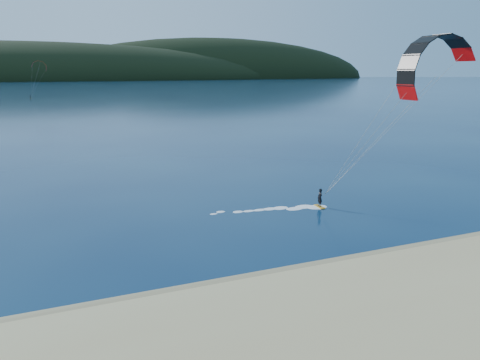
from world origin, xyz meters
The scene contains 5 objects.
ground centered at (0.00, 0.00, 0.00)m, with size 1800.00×1800.00×0.00m, color #081C3C.
wet_sand centered at (0.00, 4.50, 0.05)m, with size 220.00×2.50×0.10m.
headland centered at (0.63, 745.28, 0.00)m, with size 1200.00×310.00×140.00m.
kitesurfer_near centered at (21.12, 11.00, 11.44)m, with size 21.40×8.49×15.41m.
kitesurfer_far centered at (-14.81, 205.29, 13.62)m, with size 9.10×8.46×16.38m.
Camera 1 is at (-6.99, -17.60, 12.33)m, focal length 33.06 mm.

